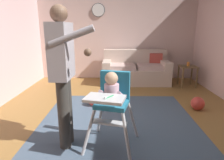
{
  "coord_description": "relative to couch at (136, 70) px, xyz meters",
  "views": [
    {
      "loc": [
        -0.04,
        -2.71,
        1.41
      ],
      "look_at": [
        -0.08,
        -0.3,
        0.78
      ],
      "focal_mm": 31.52,
      "sensor_mm": 36.0,
      "label": 1
    }
  ],
  "objects": [
    {
      "name": "ground",
      "position": [
        -0.51,
        -2.47,
        -0.38
      ],
      "size": [
        5.97,
        7.52,
        0.1
      ],
      "primitive_type": "cube",
      "color": "olive"
    },
    {
      "name": "wall_far",
      "position": [
        -0.51,
        0.52,
        0.94
      ],
      "size": [
        5.17,
        0.06,
        2.55
      ],
      "primitive_type": "cube",
      "color": "beige",
      "rests_on": "ground"
    },
    {
      "name": "area_rug",
      "position": [
        -0.5,
        -2.55,
        -0.33
      ],
      "size": [
        2.4,
        2.77,
        0.01
      ],
      "primitive_type": "cube",
      "color": "#47596C",
      "rests_on": "ground"
    },
    {
      "name": "couch",
      "position": [
        0.0,
        0.0,
        0.0
      ],
      "size": [
        1.73,
        0.86,
        0.86
      ],
      "rotation": [
        0.0,
        0.0,
        -1.57
      ],
      "color": "beige",
      "rests_on": "ground"
    },
    {
      "name": "high_chair",
      "position": [
        -0.59,
        -3.01,
        0.32
      ],
      "size": [
        0.72,
        0.82,
        0.95
      ],
      "rotation": [
        0.0,
        0.0,
        -1.81
      ],
      "color": "silver",
      "rests_on": "ground"
    },
    {
      "name": "adult_standing",
      "position": [
        -1.15,
        -2.99,
        0.61
      ],
      "size": [
        0.51,
        0.51,
        1.66
      ],
      "rotation": [
        0.0,
        0.0,
        -0.03
      ],
      "color": "#37332E",
      "rests_on": "ground"
    },
    {
      "name": "toy_ball",
      "position": [
        -0.95,
        -1.71,
        -0.23
      ],
      "size": [
        0.21,
        0.21,
        0.21
      ],
      "primitive_type": "sphere",
      "color": "#D13D33",
      "rests_on": "ground"
    },
    {
      "name": "toy_ball_second",
      "position": [
        0.93,
        -1.87,
        -0.21
      ],
      "size": [
        0.24,
        0.24,
        0.24
      ],
      "primitive_type": "sphere",
      "color": "#D13D33",
      "rests_on": "ground"
    },
    {
      "name": "side_table",
      "position": [
        1.25,
        -0.38,
        0.05
      ],
      "size": [
        0.4,
        0.4,
        0.52
      ],
      "color": "brown",
      "rests_on": "ground"
    },
    {
      "name": "sippy_cup",
      "position": [
        1.24,
        -0.38,
        0.24
      ],
      "size": [
        0.07,
        0.07,
        0.1
      ],
      "primitive_type": "cylinder",
      "color": "orange",
      "rests_on": "side_table"
    },
    {
      "name": "wall_clock",
      "position": [
        -1.02,
        0.48,
        1.57
      ],
      "size": [
        0.36,
        0.04,
        0.36
      ],
      "color": "white"
    }
  ]
}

